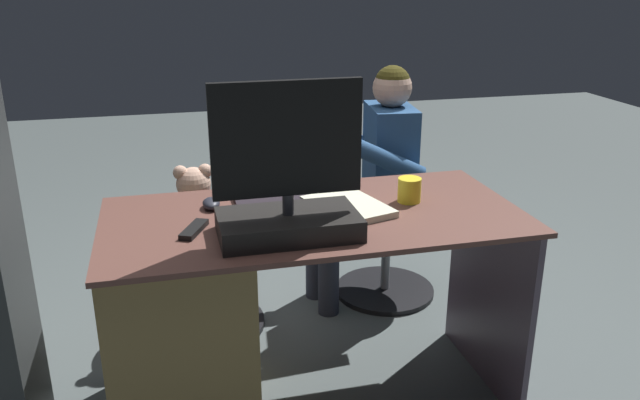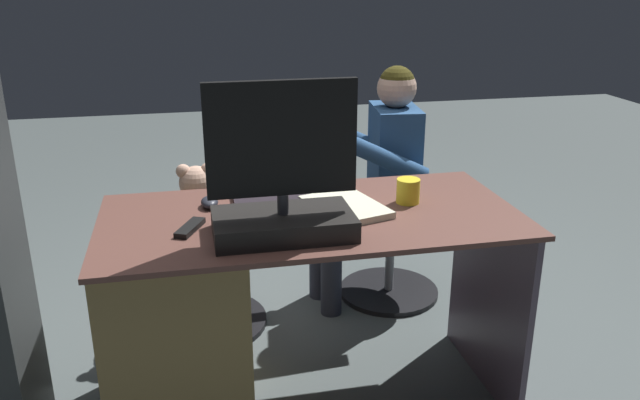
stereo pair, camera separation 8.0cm
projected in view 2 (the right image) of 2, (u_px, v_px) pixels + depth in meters
ground_plane at (295, 345)px, 2.80m from camera, size 10.00×10.00×0.00m
desk at (203, 319)px, 2.24m from camera, size 1.43×0.70×0.76m
monitor at (283, 194)px, 1.98m from camera, size 0.46×0.25×0.49m
keyboard at (292, 198)px, 2.32m from camera, size 0.42×0.14×0.02m
computer_mouse at (210, 202)px, 2.26m from camera, size 0.06×0.10×0.04m
cup at (408, 191)px, 2.29m from camera, size 0.08×0.08×0.09m
tv_remote at (190, 228)px, 2.06m from camera, size 0.10×0.15×0.02m
notebook_binder at (345, 207)px, 2.23m from camera, size 0.29×0.35×0.02m
office_chair_teddy at (203, 276)px, 2.89m from camera, size 0.56×0.56×0.45m
teddy_bear at (198, 202)px, 2.78m from camera, size 0.22×0.22×0.33m
visitor_chair at (390, 244)px, 3.16m from camera, size 0.50×0.50×0.45m
person at (378, 168)px, 3.00m from camera, size 0.52×0.52×1.14m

